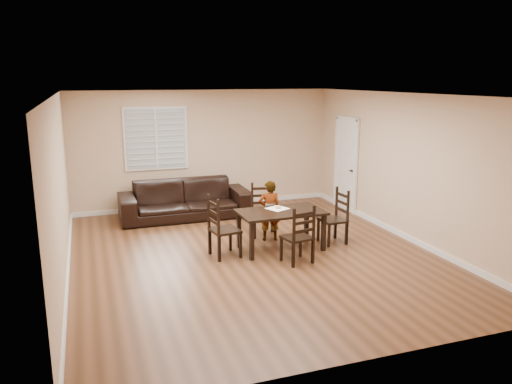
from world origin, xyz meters
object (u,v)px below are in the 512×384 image
Objects in this scene: chair_left at (218,230)px; child at (270,211)px; chair_near at (263,211)px; chair_right at (338,218)px; chair_far at (301,238)px; sofa at (185,200)px; donut at (278,207)px; dining_table at (281,216)px.

child is at bearing -71.20° from chair_left.
chair_right is (1.14, -0.93, -0.00)m from chair_near.
sofa is (-1.23, 3.36, -0.04)m from chair_far.
donut is 0.04× the size of sofa.
sofa is (-2.34, 2.53, -0.05)m from chair_right.
dining_table is at bearing -98.03° from chair_far.
donut is 2.70m from sofa.
chair_far is 0.86× the size of child.
chair_right is at bearing -154.01° from chair_far.
chair_left is (-1.19, 0.76, 0.04)m from chair_far.
chair_left is at bearing -128.54° from chair_near.
chair_right is (2.30, 0.07, -0.03)m from chair_left.
dining_table is 14.20× the size of donut.
chair_left is (-1.16, -1.00, 0.03)m from chair_near.
chair_near is 0.83m from donut.
dining_table is 1.50× the size of chair_near.
child reaches higher than chair_far.
dining_table is 0.55× the size of sofa.
chair_left is 1.21m from donut.
child is at bearing -98.59° from chair_far.
chair_left reaches higher than donut.
sofa reaches higher than donut.
chair_near reaches higher than chair_far.
dining_table is 2.83m from sofa.
chair_near is 0.88× the size of child.
dining_table is 1.50× the size of chair_right.
child is (-0.01, 0.54, -0.04)m from dining_table.
chair_left is 0.94× the size of child.
donut is (-1.13, 0.14, 0.27)m from chair_right.
chair_far is 0.36× the size of sofa.
chair_far is at bearing -56.46° from chair_right.
chair_far is 0.92× the size of chair_left.
donut reaches higher than dining_table.
chair_far is 9.23× the size of donut.
child is (-1.16, 0.51, 0.11)m from chair_right.
chair_near reaches higher than donut.
sofa is at bearing -140.31° from chair_right.
chair_near is at bearing 88.50° from dining_table.
chair_near is 1.53m from chair_left.
chair_near reaches higher than dining_table.
dining_table is 0.97m from chair_near.
chair_right reaches higher than donut.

